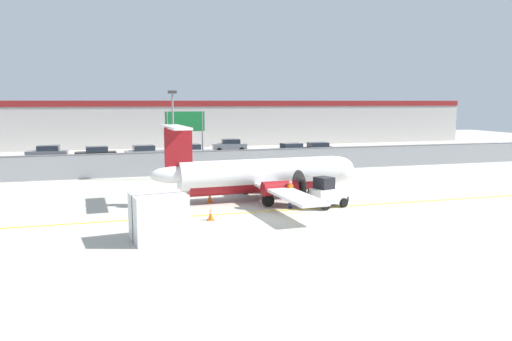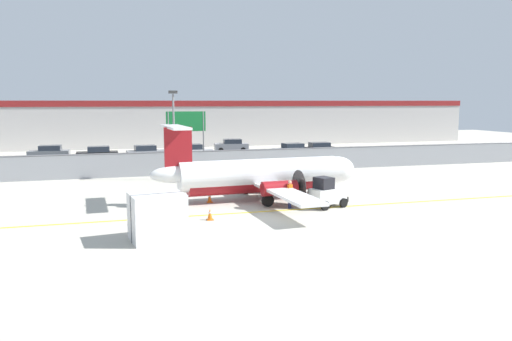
% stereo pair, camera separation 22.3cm
% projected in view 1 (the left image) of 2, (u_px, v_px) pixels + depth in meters
% --- Properties ---
extents(ground_plane, '(140.00, 140.00, 0.01)m').
position_uv_depth(ground_plane, '(272.00, 211.00, 29.36)').
color(ground_plane, '#B7B2A3').
extents(perimeter_fence, '(98.00, 0.10, 2.10)m').
position_uv_depth(perimeter_fence, '(216.00, 161.00, 44.41)').
color(perimeter_fence, gray).
rests_on(perimeter_fence, ground).
extents(parking_lot_strip, '(98.00, 17.00, 0.12)m').
position_uv_depth(parking_lot_strip, '(195.00, 159.00, 55.49)').
color(parking_lot_strip, '#38383A').
rests_on(parking_lot_strip, ground).
extents(background_building, '(91.00, 8.10, 6.50)m').
position_uv_depth(background_building, '(174.00, 123.00, 72.62)').
color(background_building, '#BCB7B2').
rests_on(background_building, ground).
extents(commuter_airplane, '(14.05, 16.07, 4.92)m').
position_uv_depth(commuter_airplane, '(264.00, 175.00, 32.64)').
color(commuter_airplane, white).
rests_on(commuter_airplane, ground).
extents(baggage_tug, '(2.56, 1.97, 1.88)m').
position_uv_depth(baggage_tug, '(327.00, 193.00, 30.34)').
color(baggage_tug, silver).
rests_on(baggage_tug, ground).
extents(ground_crew_worker, '(0.46, 0.52, 1.70)m').
position_uv_depth(ground_crew_worker, '(290.00, 193.00, 30.03)').
color(ground_crew_worker, '#191E4C').
rests_on(ground_crew_worker, ground).
extents(cargo_container, '(2.67, 2.34, 2.20)m').
position_uv_depth(cargo_container, '(159.00, 217.00, 23.06)').
color(cargo_container, silver).
rests_on(cargo_container, ground).
extents(traffic_cone_near_left, '(0.36, 0.36, 0.64)m').
position_uv_depth(traffic_cone_near_left, '(211.00, 214.00, 27.09)').
color(traffic_cone_near_left, orange).
rests_on(traffic_cone_near_left, ground).
extents(traffic_cone_near_right, '(0.36, 0.36, 0.64)m').
position_uv_depth(traffic_cone_near_right, '(210.00, 198.00, 31.83)').
color(traffic_cone_near_right, orange).
rests_on(traffic_cone_near_right, ground).
extents(parked_car_0, '(4.26, 2.12, 1.58)m').
position_uv_depth(parked_car_0, '(47.00, 153.00, 53.68)').
color(parked_car_0, slate).
rests_on(parked_car_0, parking_lot_strip).
extents(parked_car_1, '(4.24, 2.09, 1.58)m').
position_uv_depth(parked_car_1, '(96.00, 154.00, 52.52)').
color(parked_car_1, black).
rests_on(parked_car_1, parking_lot_strip).
extents(parked_car_2, '(4.35, 2.33, 1.58)m').
position_uv_depth(parked_car_2, '(145.00, 153.00, 53.87)').
color(parked_car_2, gray).
rests_on(parked_car_2, parking_lot_strip).
extents(parked_car_3, '(4.26, 2.13, 1.58)m').
position_uv_depth(parked_car_3, '(191.00, 151.00, 55.27)').
color(parked_car_3, silver).
rests_on(parked_car_3, parking_lot_strip).
extents(parked_car_4, '(4.34, 2.31, 1.58)m').
position_uv_depth(parked_car_4, '(230.00, 145.00, 62.73)').
color(parked_car_4, gray).
rests_on(parked_car_4, parking_lot_strip).
extents(parked_car_5, '(4.36, 2.37, 1.58)m').
position_uv_depth(parked_car_5, '(290.00, 150.00, 56.51)').
color(parked_car_5, gray).
rests_on(parked_car_5, parking_lot_strip).
extents(parked_car_6, '(4.22, 2.04, 1.58)m').
position_uv_depth(parked_car_6, '(317.00, 149.00, 57.71)').
color(parked_car_6, black).
rests_on(parked_car_6, parking_lot_strip).
extents(apron_light_pole, '(0.70, 0.30, 7.27)m').
position_uv_depth(apron_light_pole, '(173.00, 127.00, 40.60)').
color(apron_light_pole, slate).
rests_on(apron_light_pole, ground).
extents(highway_sign, '(3.60, 0.14, 5.50)m').
position_uv_depth(highway_sign, '(185.00, 126.00, 45.37)').
color(highway_sign, slate).
rests_on(highway_sign, ground).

